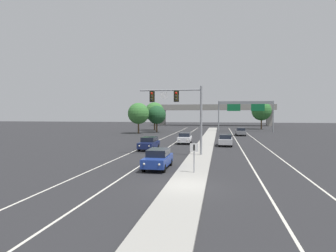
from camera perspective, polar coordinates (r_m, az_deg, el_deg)
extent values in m
plane|color=#28282B|center=(18.51, 3.42, -11.62)|extent=(260.00, 260.00, 0.00)
cube|color=#9E9B93|center=(36.17, 6.66, -4.59)|extent=(2.40, 110.00, 0.15)
cube|color=silver|center=(43.60, 1.00, -3.46)|extent=(0.14, 100.00, 0.01)
cube|color=silver|center=(43.16, 13.45, -3.59)|extent=(0.14, 100.00, 0.01)
cube|color=silver|center=(44.23, -3.23, -3.38)|extent=(0.14, 100.00, 0.01)
cube|color=silver|center=(43.49, 17.80, -3.59)|extent=(0.14, 100.00, 0.01)
cylinder|color=gray|center=(31.26, 6.37, 1.07)|extent=(0.24, 0.24, 7.20)
cylinder|color=gray|center=(31.72, 0.42, 6.89)|extent=(6.57, 0.16, 0.16)
cube|color=black|center=(31.61, 1.61, 5.72)|extent=(0.56, 0.06, 1.20)
cube|color=#38330F|center=(31.57, 1.60, 5.72)|extent=(0.32, 0.32, 1.00)
sphere|color=red|center=(31.42, 1.56, 6.32)|extent=(0.22, 0.22, 0.22)
sphere|color=#282828|center=(31.40, 1.55, 5.74)|extent=(0.22, 0.22, 0.22)
sphere|color=#282828|center=(31.39, 1.55, 5.16)|extent=(0.22, 0.22, 0.22)
cube|color=black|center=(32.10, -3.06, 5.67)|extent=(0.56, 0.06, 1.20)
cube|color=#38330F|center=(32.06, -3.08, 5.67)|extent=(0.32, 0.32, 1.00)
sphere|color=red|center=(31.91, -3.15, 6.26)|extent=(0.22, 0.22, 0.22)
sphere|color=#282828|center=(31.89, -3.15, 5.69)|extent=(0.22, 0.22, 0.22)
sphere|color=#282828|center=(31.88, -3.15, 5.11)|extent=(0.22, 0.22, 0.22)
cube|color=white|center=(31.78, -0.76, 5.88)|extent=(0.70, 0.04, 0.70)
cylinder|color=gray|center=(22.00, 5.02, -6.05)|extent=(0.08, 0.08, 2.20)
cube|color=white|center=(21.87, 5.02, -4.12)|extent=(0.60, 0.03, 0.60)
cube|color=black|center=(21.85, 5.01, -4.13)|extent=(0.12, 0.01, 0.44)
cube|color=navy|center=(24.32, -1.96, -6.61)|extent=(1.83, 4.41, 0.70)
cube|color=black|center=(24.45, -1.85, -5.07)|extent=(1.60, 2.39, 0.56)
sphere|color=#EAE5C6|center=(22.09, -1.70, -7.40)|extent=(0.18, 0.18, 0.18)
sphere|color=#EAE5C6|center=(22.36, -4.61, -7.29)|extent=(0.18, 0.18, 0.18)
cylinder|color=black|center=(22.78, -0.78, -8.12)|extent=(0.22, 0.64, 0.64)
cylinder|color=black|center=(23.13, -4.71, -7.97)|extent=(0.22, 0.64, 0.64)
cylinder|color=black|center=(25.68, 0.51, -6.91)|extent=(0.22, 0.64, 0.64)
cylinder|color=black|center=(26.00, -2.99, -6.80)|extent=(0.22, 0.64, 0.64)
cube|color=#141E4C|center=(36.60, -3.69, -3.55)|extent=(1.86, 4.42, 0.70)
cube|color=black|center=(36.75, -3.61, -2.54)|extent=(1.62, 2.40, 0.56)
sphere|color=#EAE5C6|center=(34.35, -3.67, -3.87)|extent=(0.18, 0.18, 0.18)
sphere|color=#EAE5C6|center=(34.65, -5.52, -3.82)|extent=(0.18, 0.18, 0.18)
cylinder|color=black|center=(35.00, -3.03, -4.41)|extent=(0.23, 0.64, 0.64)
cylinder|color=black|center=(35.41, -5.56, -4.33)|extent=(0.23, 0.64, 0.64)
cylinder|color=black|center=(37.90, -1.95, -3.88)|extent=(0.23, 0.64, 0.64)
cylinder|color=black|center=(38.28, -4.30, -3.82)|extent=(0.23, 0.64, 0.64)
cube|color=silver|center=(44.28, 3.23, -2.51)|extent=(1.90, 4.44, 0.70)
cube|color=black|center=(44.45, 3.26, -1.67)|extent=(1.64, 2.41, 0.56)
sphere|color=#EAE5C6|center=(42.06, 3.73, -2.70)|extent=(0.18, 0.18, 0.18)
sphere|color=#EAE5C6|center=(42.17, 2.17, -2.69)|extent=(0.18, 0.18, 0.18)
cylinder|color=black|center=(42.76, 4.11, -3.16)|extent=(0.24, 0.65, 0.64)
cylinder|color=black|center=(42.91, 1.98, -3.13)|extent=(0.24, 0.65, 0.64)
cylinder|color=black|center=(45.73, 4.40, -2.79)|extent=(0.24, 0.65, 0.64)
cylinder|color=black|center=(45.88, 2.41, -2.77)|extent=(0.24, 0.65, 0.64)
cube|color=#B7B7BC|center=(41.92, 10.96, -2.83)|extent=(1.91, 4.45, 0.70)
cube|color=black|center=(41.65, 10.96, -1.99)|extent=(1.65, 2.42, 0.56)
sphere|color=#EAE5C6|center=(44.10, 10.23, -2.50)|extent=(0.18, 0.18, 0.18)
sphere|color=#EAE5C6|center=(44.09, 11.73, -2.51)|extent=(0.18, 0.18, 0.18)
cylinder|color=black|center=(43.46, 9.91, -3.10)|extent=(0.24, 0.65, 0.64)
cylinder|color=black|center=(43.45, 12.03, -3.12)|extent=(0.24, 0.65, 0.64)
cylinder|color=black|center=(40.48, 9.80, -3.50)|extent=(0.24, 0.65, 0.64)
cylinder|color=black|center=(40.47, 12.07, -3.53)|extent=(0.24, 0.65, 0.64)
cube|color=slate|center=(61.70, 13.74, -1.17)|extent=(1.88, 4.43, 0.70)
cube|color=black|center=(61.44, 13.76, -0.60)|extent=(1.63, 2.40, 0.56)
sphere|color=#EAE5C6|center=(63.82, 13.06, -1.00)|extent=(0.18, 0.18, 0.18)
sphere|color=#EAE5C6|center=(63.91, 14.09, -1.00)|extent=(0.18, 0.18, 0.18)
cylinder|color=black|center=(63.15, 12.90, -1.40)|extent=(0.23, 0.64, 0.64)
cylinder|color=black|center=(63.28, 14.34, -1.40)|extent=(0.23, 0.64, 0.64)
cylinder|color=black|center=(60.17, 13.09, -1.59)|extent=(0.23, 0.64, 0.64)
cylinder|color=black|center=(60.30, 14.61, -1.59)|extent=(0.23, 0.64, 0.64)
cylinder|color=gray|center=(75.09, 9.68, 1.85)|extent=(0.28, 0.28, 7.50)
cylinder|color=gray|center=(76.15, 19.51, 1.76)|extent=(0.28, 0.28, 7.50)
cube|color=gray|center=(75.38, 14.66, 4.36)|extent=(13.00, 0.36, 0.70)
cube|color=#0F6033|center=(74.97, 12.48, 3.47)|extent=(3.20, 0.08, 1.70)
cube|color=#0F6033|center=(75.44, 16.83, 3.42)|extent=(3.20, 0.08, 1.70)
cube|color=gray|center=(109.84, 8.88, 3.32)|extent=(42.40, 6.40, 1.10)
cube|color=gray|center=(106.86, 8.86, 3.88)|extent=(42.40, 0.36, 0.90)
cube|color=gray|center=(111.85, -1.02, 1.60)|extent=(1.80, 2.40, 5.65)
cube|color=gray|center=(111.16, 18.82, 1.47)|extent=(1.80, 2.40, 5.65)
cylinder|color=#4C3823|center=(87.54, 17.44, 0.39)|extent=(0.36, 0.36, 3.00)
sphere|color=#2D6B2D|center=(87.49, 17.48, 2.81)|extent=(5.49, 5.49, 5.49)
cylinder|color=#4C3823|center=(70.06, -2.17, -0.25)|extent=(0.36, 0.36, 2.38)
sphere|color=#1E4C28|center=(69.98, -2.17, 2.14)|extent=(4.34, 4.34, 4.34)
cylinder|color=#4C3823|center=(66.44, -5.67, -0.32)|extent=(0.36, 0.36, 2.58)
sphere|color=#387533|center=(66.36, -5.68, 2.41)|extent=(4.71, 4.71, 4.71)
cylinder|color=#4C3823|center=(78.35, -2.60, 0.19)|extent=(0.36, 0.36, 2.79)
sphere|color=#387533|center=(78.29, -2.61, 2.70)|extent=(5.10, 5.10, 5.10)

